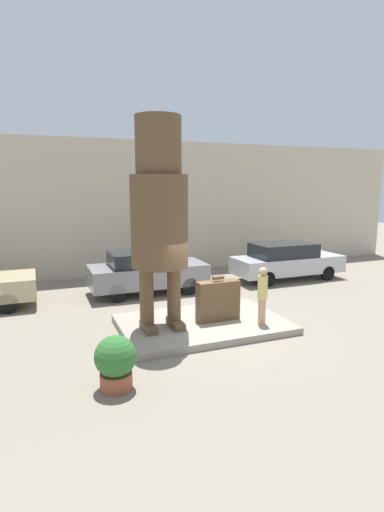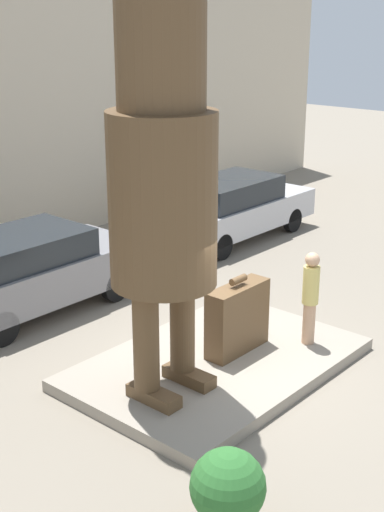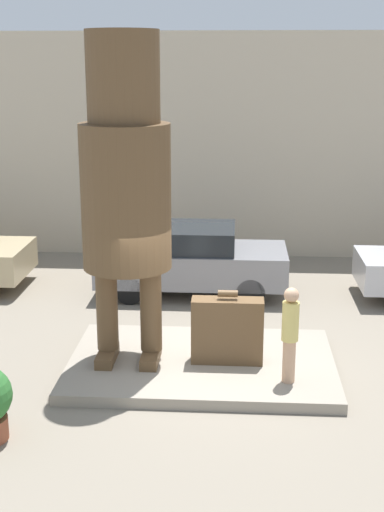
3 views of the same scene
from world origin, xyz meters
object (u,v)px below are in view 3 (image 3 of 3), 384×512
(statue_figure, at_px, (126,176))
(giant_suitcase, at_px, (227,330))
(parked_car_grey, at_px, (190,258))
(tourist, at_px, (290,331))

(statue_figure, height_order, giant_suitcase, statue_figure)
(giant_suitcase, xyz_separation_m, parked_car_grey, (-0.91, 4.15, 0.07))
(statue_figure, xyz_separation_m, tourist, (2.66, -0.73, -2.30))
(statue_figure, relative_size, tourist, 3.44)
(statue_figure, height_order, parked_car_grey, statue_figure)
(parked_car_grey, bearing_deg, statue_figure, -100.31)
(statue_figure, bearing_deg, tourist, -15.41)
(tourist, relative_size, parked_car_grey, 0.37)
(giant_suitcase, height_order, tourist, tourist)
(giant_suitcase, height_order, parked_car_grey, parked_car_grey)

